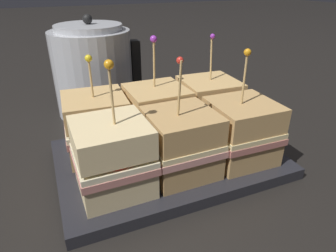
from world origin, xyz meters
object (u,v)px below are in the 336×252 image
at_px(serving_platter, 168,159).
at_px(sandwich_front_center, 181,143).
at_px(sandwich_back_center, 156,116).
at_px(kettle_steel, 94,71).
at_px(sandwich_back_left, 97,126).
at_px(sandwich_back_right, 208,106).
at_px(sandwich_front_left, 113,157).
at_px(sandwich_front_right, 241,131).

relative_size(serving_platter, sandwich_front_center, 2.01).
bearing_deg(serving_platter, sandwich_back_center, 91.08).
bearing_deg(kettle_steel, sandwich_back_center, -73.57).
distance_m(serving_platter, kettle_steel, 0.29).
bearing_deg(kettle_steel, sandwich_front_center, -78.35).
bearing_deg(serving_platter, sandwich_front_center, -90.04).
xyz_separation_m(sandwich_back_left, kettle_steel, (0.04, 0.21, 0.03)).
xyz_separation_m(serving_platter, sandwich_back_right, (0.10, 0.05, 0.06)).
height_order(sandwich_front_left, sandwich_back_left, sandwich_front_left).
height_order(serving_platter, sandwich_front_center, sandwich_front_center).
bearing_deg(serving_platter, sandwich_front_left, -153.21).
relative_size(sandwich_front_right, sandwich_back_right, 0.99).
xyz_separation_m(sandwich_front_left, sandwich_front_center, (0.10, 0.00, -0.00)).
height_order(sandwich_front_left, sandwich_front_center, sandwich_front_left).
xyz_separation_m(serving_platter, sandwich_front_left, (-0.10, -0.05, 0.06)).
bearing_deg(sandwich_front_left, sandwich_back_right, 26.60).
height_order(sandwich_front_left, sandwich_back_center, sandwich_back_center).
xyz_separation_m(sandwich_front_right, sandwich_back_right, (-0.00, 0.10, 0.00)).
height_order(sandwich_back_center, sandwich_back_right, sandwich_back_center).
bearing_deg(serving_platter, sandwich_front_right, -26.98).
xyz_separation_m(serving_platter, sandwich_back_center, (-0.00, 0.05, 0.06)).
xyz_separation_m(serving_platter, kettle_steel, (-0.06, 0.27, 0.09)).
height_order(serving_platter, sandwich_back_right, sandwich_back_right).
bearing_deg(kettle_steel, sandwich_front_right, -62.32).
bearing_deg(sandwich_front_right, sandwich_back_center, 135.53).
relative_size(sandwich_front_left, sandwich_back_right, 1.01).
xyz_separation_m(serving_platter, sandwich_front_right, (0.10, -0.05, 0.06)).
distance_m(sandwich_front_center, sandwich_back_left, 0.14).
xyz_separation_m(sandwich_front_left, sandwich_back_right, (0.20, 0.10, -0.00)).
height_order(serving_platter, sandwich_back_left, sandwich_back_left).
distance_m(sandwich_front_right, sandwich_back_right, 0.10).
relative_size(sandwich_front_right, sandwich_back_left, 1.08).
relative_size(sandwich_front_center, sandwich_front_right, 1.00).
relative_size(sandwich_back_left, kettle_steel, 0.77).
relative_size(sandwich_front_center, sandwich_back_center, 0.96).
distance_m(sandwich_front_left, sandwich_back_right, 0.23).
bearing_deg(sandwich_front_center, serving_platter, 89.96).
relative_size(serving_platter, sandwich_front_left, 1.96).
xyz_separation_m(sandwich_front_center, sandwich_back_right, (0.10, 0.10, 0.00)).
relative_size(sandwich_front_center, sandwich_back_left, 1.07).
relative_size(serving_platter, sandwich_back_center, 1.94).
distance_m(sandwich_front_center, sandwich_back_center, 0.10).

